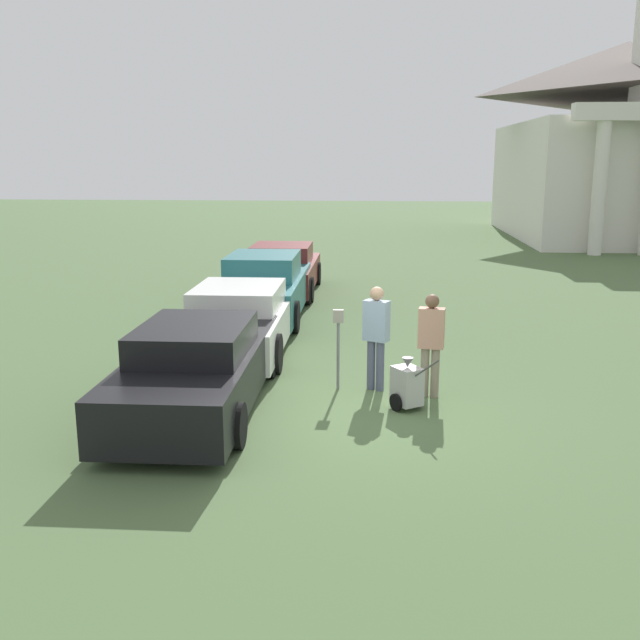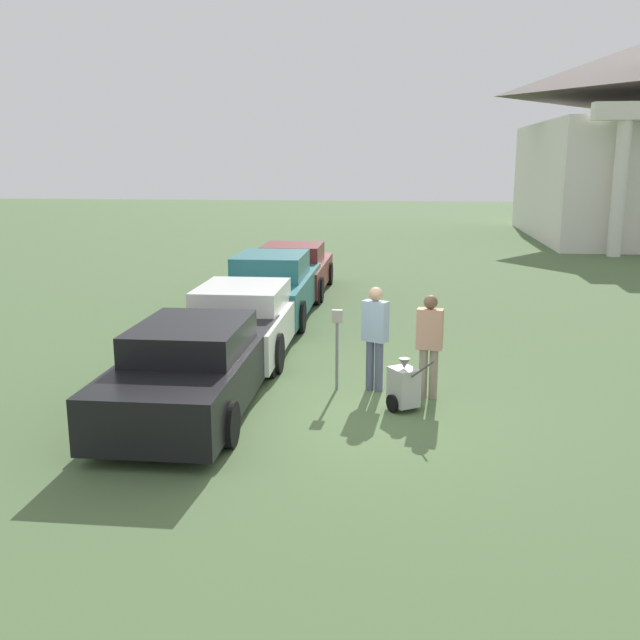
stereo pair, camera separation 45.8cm
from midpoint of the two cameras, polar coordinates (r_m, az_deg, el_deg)
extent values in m
plane|color=#4C663D|center=(11.14, 3.21, -7.63)|extent=(120.00, 120.00, 0.00)
cube|color=black|center=(11.53, -8.71, -4.10)|extent=(1.90, 5.25, 0.77)
cube|color=black|center=(11.17, -9.08, -1.38)|extent=(1.64, 2.22, 0.46)
cylinder|color=black|center=(13.33, -10.67, -2.95)|extent=(0.19, 0.65, 0.64)
cylinder|color=black|center=(12.94, -2.99, -3.23)|extent=(0.19, 0.65, 0.64)
cylinder|color=black|center=(10.42, -15.77, -7.68)|extent=(0.19, 0.65, 0.64)
cylinder|color=black|center=(9.91, -5.95, -8.32)|extent=(0.19, 0.65, 0.64)
cube|color=silver|center=(14.81, -5.16, -0.24)|extent=(1.97, 5.12, 0.72)
cube|color=silver|center=(14.49, -5.37, 1.87)|extent=(1.71, 2.16, 0.47)
cylinder|color=black|center=(16.56, -7.29, 0.40)|extent=(0.19, 0.75, 0.75)
cylinder|color=black|center=(16.23, -0.82, 0.26)|extent=(0.19, 0.75, 0.75)
cylinder|color=black|center=(13.59, -10.33, -2.41)|extent=(0.19, 0.75, 0.75)
cylinder|color=black|center=(13.19, -2.46, -2.68)|extent=(0.19, 0.75, 0.75)
cube|color=#23666B|center=(17.93, -3.05, 2.22)|extent=(1.93, 5.23, 0.83)
cube|color=#23666B|center=(17.61, -3.19, 4.36)|extent=(1.67, 2.20, 0.59)
cylinder|color=black|center=(19.69, -4.95, 2.40)|extent=(0.19, 0.74, 0.74)
cylinder|color=black|center=(19.43, 0.38, 2.31)|extent=(0.19, 0.74, 0.74)
cylinder|color=black|center=(16.60, -7.06, 0.42)|extent=(0.19, 0.74, 0.74)
cylinder|color=black|center=(16.28, -0.74, 0.28)|extent=(0.19, 0.74, 0.74)
cube|color=maroon|center=(21.29, -1.49, 3.70)|extent=(1.96, 4.70, 0.71)
cube|color=maroon|center=(21.02, -1.57, 5.32)|extent=(1.70, 1.98, 0.55)
cylinder|color=black|center=(22.87, -3.34, 3.81)|extent=(0.19, 0.71, 0.71)
cylinder|color=black|center=(22.64, 1.34, 3.74)|extent=(0.19, 0.71, 0.71)
cylinder|color=black|center=(20.05, -4.68, 2.55)|extent=(0.19, 0.71, 0.71)
cylinder|color=black|center=(19.80, 0.65, 2.45)|extent=(0.19, 0.71, 0.71)
cylinder|color=slate|center=(12.19, 2.44, -2.91)|extent=(0.05, 0.05, 1.18)
cube|color=gray|center=(12.02, 2.47, 0.30)|extent=(0.18, 0.09, 0.22)
cylinder|color=#515670|center=(12.18, 5.81, -3.73)|extent=(0.14, 0.14, 0.87)
cylinder|color=#515670|center=(12.25, 5.10, -3.62)|extent=(0.14, 0.14, 0.87)
cube|color=#99B2CC|center=(12.02, 5.53, -0.10)|extent=(0.47, 0.38, 0.69)
sphere|color=tan|center=(11.93, 5.58, 2.07)|extent=(0.24, 0.24, 0.24)
cylinder|color=gray|center=(11.94, 10.15, -4.28)|extent=(0.14, 0.14, 0.84)
cylinder|color=gray|center=(11.96, 9.34, -4.22)|extent=(0.14, 0.14, 0.84)
cube|color=tan|center=(11.75, 9.88, -0.72)|extent=(0.45, 0.29, 0.67)
sphere|color=brown|center=(11.66, 9.96, 1.42)|extent=(0.23, 0.23, 0.23)
cube|color=#B2B2AD|center=(11.34, 7.86, -5.31)|extent=(0.54, 0.57, 0.60)
cone|color=#59595B|center=(11.23, 7.92, -3.47)|extent=(0.18, 0.18, 0.16)
cylinder|color=#4C4C4C|center=(10.86, 9.35, -3.96)|extent=(0.36, 0.51, 0.43)
cylinder|color=black|center=(11.30, 6.95, -6.65)|extent=(0.20, 0.26, 0.28)
cylinder|color=black|center=(11.53, 8.69, -6.31)|extent=(0.20, 0.26, 0.28)
cube|color=silver|center=(39.83, 24.52, 10.08)|extent=(10.26, 13.82, 5.70)
cylinder|color=silver|center=(31.76, 23.21, 9.57)|extent=(0.56, 0.56, 5.42)
camera|label=1|loc=(0.23, -88.96, 0.23)|focal=40.00mm
camera|label=2|loc=(0.23, 91.04, -0.23)|focal=40.00mm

